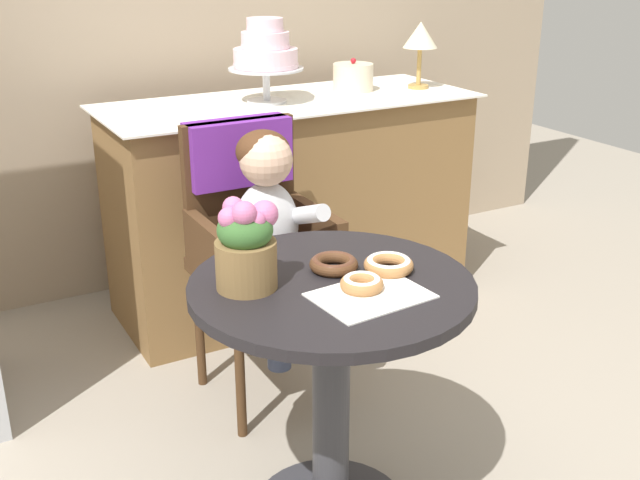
% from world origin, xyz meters
% --- Properties ---
extents(cafe_table, '(0.72, 0.72, 0.72)m').
position_xyz_m(cafe_table, '(0.00, 0.00, 0.51)').
color(cafe_table, black).
rests_on(cafe_table, ground).
extents(wicker_chair, '(0.42, 0.45, 0.95)m').
position_xyz_m(wicker_chair, '(0.11, 0.74, 0.64)').
color(wicker_chair, '#472D19').
rests_on(wicker_chair, ground).
extents(seated_child, '(0.27, 0.32, 0.73)m').
position_xyz_m(seated_child, '(0.11, 0.59, 0.68)').
color(seated_child, silver).
rests_on(seated_child, ground).
extents(paper_napkin, '(0.28, 0.21, 0.00)m').
position_xyz_m(paper_napkin, '(0.04, -0.12, 0.72)').
color(paper_napkin, white).
rests_on(paper_napkin, cafe_table).
extents(donut_front, '(0.11, 0.11, 0.04)m').
position_xyz_m(donut_front, '(0.04, -0.08, 0.74)').
color(donut_front, '#AD7542').
rests_on(donut_front, cafe_table).
extents(donut_mid, '(0.13, 0.13, 0.03)m').
position_xyz_m(donut_mid, '(0.04, 0.06, 0.74)').
color(donut_mid, '#4C2D19').
rests_on(donut_mid, cafe_table).
extents(donut_side, '(0.13, 0.13, 0.04)m').
position_xyz_m(donut_side, '(0.16, -0.02, 0.74)').
color(donut_side, '#AD7542').
rests_on(donut_side, cafe_table).
extents(flower_vase, '(0.16, 0.15, 0.23)m').
position_xyz_m(flower_vase, '(-0.20, 0.07, 0.83)').
color(flower_vase, brown).
rests_on(flower_vase, cafe_table).
extents(display_counter, '(1.56, 0.62, 0.90)m').
position_xyz_m(display_counter, '(0.55, 1.30, 0.45)').
color(display_counter, olive).
rests_on(display_counter, ground).
extents(tiered_cake_stand, '(0.30, 0.30, 0.33)m').
position_xyz_m(tiered_cake_stand, '(0.44, 1.30, 1.10)').
color(tiered_cake_stand, silver).
rests_on(tiered_cake_stand, display_counter).
extents(round_layer_cake, '(0.17, 0.17, 0.14)m').
position_xyz_m(round_layer_cake, '(0.88, 1.35, 0.96)').
color(round_layer_cake, beige).
rests_on(round_layer_cake, display_counter).
extents(table_lamp, '(0.15, 0.15, 0.28)m').
position_xyz_m(table_lamp, '(1.16, 1.26, 1.12)').
color(table_lamp, '#B28C47').
rests_on(table_lamp, display_counter).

